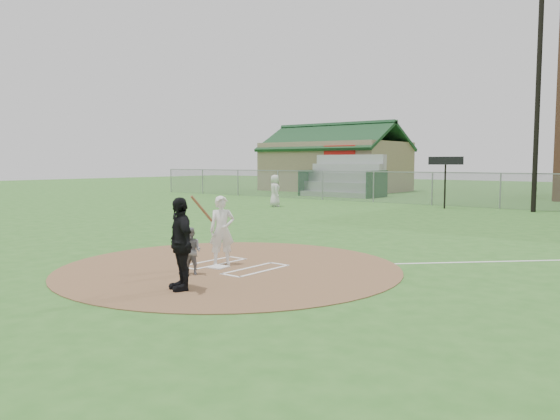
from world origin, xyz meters
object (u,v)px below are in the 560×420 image
Objects in this scene: batter_at_plate at (222,230)px; ondeck_player at (275,191)px; home_plate at (218,267)px; catcher at (191,251)px; umpire at (180,244)px.

ondeck_player is at bearing 124.64° from batter_at_plate.
home_plate is 18.89m from ondeck_player.
home_plate is at bearing -60.80° from batter_at_plate.
home_plate is 0.40× the size of catcher.
batter_at_plate is at bearing 88.72° from catcher.
batter_at_plate is at bearing 141.63° from umpire.
batter_at_plate is (-0.31, 1.34, 0.33)m from catcher.
ondeck_player is (-10.81, 16.54, 0.37)m from catcher.
home_plate is 0.23× the size of ondeck_player.
home_plate is 2.55m from umpire.
batter_at_plate reaches higher than home_plate.
catcher is at bearing -76.91° from batter_at_plate.
catcher is 0.62× the size of batter_at_plate.
umpire is at bearing -64.66° from catcher.
catcher is 0.58× the size of umpire.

